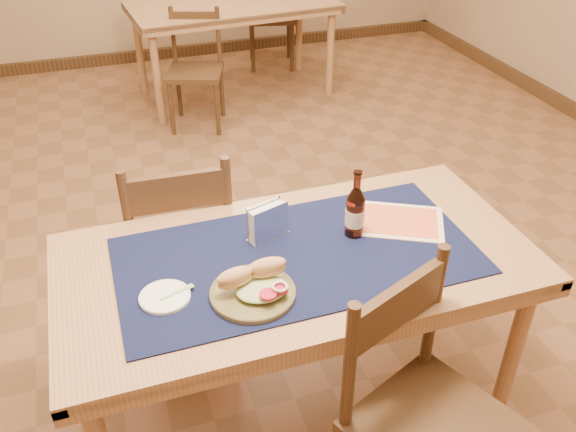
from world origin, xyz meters
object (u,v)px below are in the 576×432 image
object	(u,v)px
chair_main_far	(180,242)
sandwich_plate	(255,287)
napkin_holder	(268,222)
main_table	(297,275)
chair_main_near	(427,418)
beer_bottle	(355,212)
back_table	(233,13)

from	to	relation	value
chair_main_far	sandwich_plate	size ratio (longest dim) A/B	3.53
napkin_holder	sandwich_plate	bearing A→B (deg)	-114.74
main_table	chair_main_near	xyz separation A→B (m)	(0.21, -0.56, -0.17)
chair_main_near	beer_bottle	distance (m)	0.70
back_table	chair_main_near	xyz separation A→B (m)	(-0.38, -3.76, -0.17)
sandwich_plate	beer_bottle	distance (m)	0.47
napkin_holder	chair_main_near	bearing A→B (deg)	-67.96
chair_main_near	sandwich_plate	distance (m)	0.64
back_table	chair_main_near	bearing A→B (deg)	-95.75
main_table	sandwich_plate	distance (m)	0.27
chair_main_far	beer_bottle	world-z (taller)	beer_bottle
chair_main_near	sandwich_plate	size ratio (longest dim) A/B	3.56
main_table	sandwich_plate	bearing A→B (deg)	-142.65
back_table	beer_bottle	size ratio (longest dim) A/B	6.46
main_table	beer_bottle	size ratio (longest dim) A/B	6.33
beer_bottle	napkin_holder	bearing A→B (deg)	164.58
chair_main_far	chair_main_near	size ratio (longest dim) A/B	0.99
main_table	napkin_holder	bearing A→B (deg)	115.69
back_table	chair_main_near	size ratio (longest dim) A/B	1.71
main_table	sandwich_plate	world-z (taller)	sandwich_plate
chair_main_far	napkin_holder	bearing A→B (deg)	-59.26
main_table	napkin_holder	xyz separation A→B (m)	(-0.06, 0.13, 0.15)
main_table	sandwich_plate	xyz separation A→B (m)	(-0.19, -0.15, 0.12)
main_table	chair_main_near	distance (m)	0.62
main_table	beer_bottle	bearing A→B (deg)	12.73
napkin_holder	chair_main_far	bearing A→B (deg)	120.74
chair_main_far	sandwich_plate	bearing A→B (deg)	-79.68
beer_bottle	napkin_holder	distance (m)	0.30
napkin_holder	beer_bottle	bearing A→B (deg)	-15.42
main_table	chair_main_far	bearing A→B (deg)	119.60
back_table	beer_bottle	distance (m)	3.18
sandwich_plate	napkin_holder	bearing A→B (deg)	65.26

